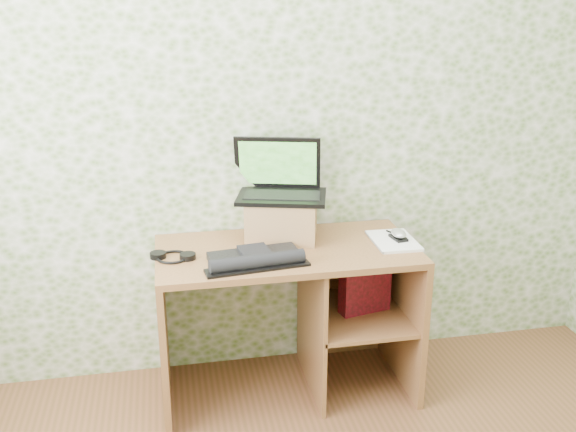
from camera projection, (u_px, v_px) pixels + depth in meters
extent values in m
plane|color=silver|center=(275.00, 118.00, 3.07)|extent=(3.50, 0.00, 3.50)
cube|color=brown|center=(287.00, 251.00, 2.97)|extent=(1.20, 0.60, 0.03)
cube|color=brown|center=(164.00, 335.00, 2.98)|extent=(0.03, 0.60, 0.72)
cube|color=brown|center=(402.00, 313.00, 3.20)|extent=(0.03, 0.60, 0.72)
cube|color=brown|center=(311.00, 321.00, 3.11)|extent=(0.02, 0.56, 0.72)
cube|color=brown|center=(357.00, 313.00, 3.15)|extent=(0.46, 0.56, 0.02)
cube|color=brown|center=(343.00, 292.00, 3.42)|extent=(0.48, 0.02, 0.72)
cube|color=brown|center=(282.00, 218.00, 3.07)|extent=(0.39, 0.35, 0.20)
cube|color=black|center=(282.00, 197.00, 3.03)|extent=(0.48, 0.38, 0.02)
cube|color=black|center=(282.00, 195.00, 3.02)|extent=(0.38, 0.25, 0.00)
cube|color=black|center=(277.00, 163.00, 3.09)|extent=(0.42, 0.18, 0.26)
cube|color=#29631C|center=(278.00, 163.00, 3.09)|extent=(0.37, 0.15, 0.22)
cube|color=black|center=(254.00, 256.00, 2.84)|extent=(0.41, 0.19, 0.03)
cube|color=black|center=(254.00, 254.00, 2.83)|extent=(0.14, 0.14, 0.05)
cylinder|color=black|center=(257.00, 261.00, 2.73)|extent=(0.42, 0.11, 0.06)
cube|color=black|center=(258.00, 267.00, 2.74)|extent=(0.46, 0.15, 0.01)
torus|color=black|center=(173.00, 257.00, 2.85)|extent=(0.18, 0.18, 0.01)
cylinder|color=black|center=(158.00, 255.00, 2.85)|extent=(0.07, 0.07, 0.03)
cylinder|color=black|center=(188.00, 256.00, 2.84)|extent=(0.07, 0.07, 0.03)
cube|color=white|center=(394.00, 241.00, 3.04)|extent=(0.20, 0.29, 0.01)
ellipsoid|color=#B7B7BA|center=(398.00, 235.00, 3.03)|extent=(0.08, 0.11, 0.04)
cylinder|color=black|center=(396.00, 234.00, 3.09)|extent=(0.07, 0.13, 0.01)
cube|color=maroon|center=(365.00, 283.00, 3.10)|extent=(0.26, 0.13, 0.30)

